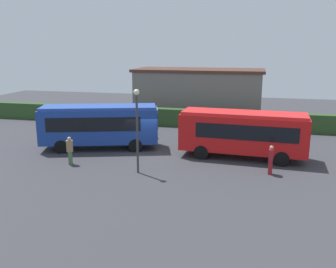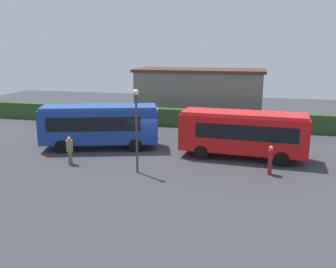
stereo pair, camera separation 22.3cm
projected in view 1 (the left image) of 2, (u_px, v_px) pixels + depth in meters
ground_plane at (147, 150)px, 27.82m from camera, size 64.00×64.00×0.00m
bus_blue at (100, 124)px, 27.92m from camera, size 9.11×4.94×3.33m
bus_red at (243, 132)px, 25.57m from camera, size 8.90×3.02×3.28m
person_left at (70, 150)px, 24.34m from camera, size 0.49×0.42×1.89m
person_center at (271, 159)px, 22.47m from camera, size 0.31×0.48×1.82m
hedge_row at (173, 117)px, 36.11m from camera, size 44.00×1.03×1.72m
depot_building at (199, 94)px, 39.82m from camera, size 13.74×5.74×5.32m
traffic_cone at (266, 134)px, 31.54m from camera, size 0.36×0.36×0.60m
lamppost at (137, 121)px, 22.19m from camera, size 0.36×0.36×5.22m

